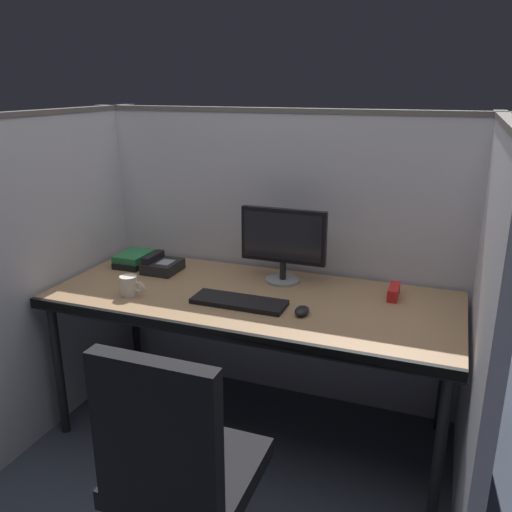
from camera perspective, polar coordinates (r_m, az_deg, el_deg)
ground_plane at (r=2.66m, az=-2.83°, el=-21.49°), size 8.00×8.00×0.00m
cubicle_partition_rear at (r=2.90m, az=2.73°, el=-0.21°), size 2.21×0.06×1.57m
cubicle_partition_left at (r=2.91m, az=-19.75°, el=-1.19°), size 0.06×1.41×1.57m
cubicle_partition_right at (r=2.28m, az=22.92°, el=-6.93°), size 0.06×1.41×1.57m
desk at (r=2.53m, az=-0.50°, el=-5.36°), size 1.90×0.80×0.74m
office_chair at (r=1.96m, az=-7.69°, el=-24.84°), size 0.52×0.52×0.97m
monitor_center at (r=2.63m, az=2.91°, el=1.67°), size 0.43×0.17×0.37m
keyboard_main at (r=2.43m, az=-1.82°, el=-4.89°), size 0.43×0.15×0.02m
computer_mouse at (r=2.33m, az=4.91°, el=-5.82°), size 0.06×0.10×0.04m
desk_phone at (r=2.87m, az=-10.00°, el=-0.98°), size 0.17×0.19×0.09m
coffee_mug at (r=2.58m, az=-13.33°, el=-3.12°), size 0.13×0.08×0.09m
red_stapler at (r=2.57m, az=14.44°, el=-3.71°), size 0.04×0.15×0.06m
book_stack at (r=3.01m, az=-12.82°, el=-0.31°), size 0.16×0.22×0.07m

